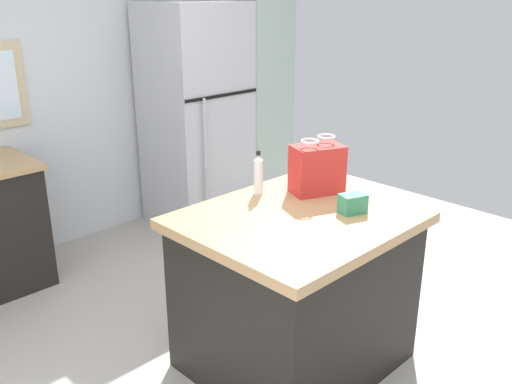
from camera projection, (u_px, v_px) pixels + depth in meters
name	position (u px, v px, depth m)	size (l,w,h in m)	color
ground	(297.00, 371.00, 3.07)	(5.96, 5.96, 0.00)	#ADA89E
back_wall	(55.00, 73.00, 4.25)	(4.96, 0.13, 2.73)	silver
kitchen_island	(295.00, 291.00, 3.00)	(1.12, 0.98, 0.88)	black
refrigerator	(196.00, 116.00, 4.79)	(0.77, 0.72, 1.87)	#B7B7BC
tall_cabinet	(250.00, 95.00, 5.18)	(0.49, 0.65, 2.07)	#9EB2A8
shopping_bag	(317.00, 169.00, 3.13)	(0.33, 0.27, 0.32)	red
small_box	(353.00, 203.00, 2.87)	(0.13, 0.09, 0.10)	#388E66
bottle	(258.00, 174.00, 3.12)	(0.05, 0.05, 0.25)	white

